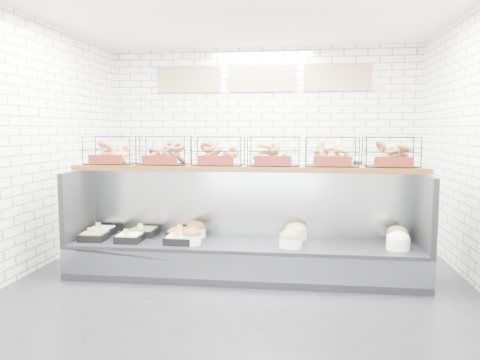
# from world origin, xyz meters

# --- Properties ---
(ground) EXTENTS (5.50, 5.50, 0.00)m
(ground) POSITION_xyz_m (0.00, 0.00, 0.00)
(ground) COLOR black
(ground) RESTS_ON ground
(room_shell) EXTENTS (5.02, 5.51, 3.01)m
(room_shell) POSITION_xyz_m (0.00, 0.60, 2.06)
(room_shell) COLOR white
(room_shell) RESTS_ON ground
(display_case) EXTENTS (4.00, 0.90, 1.20)m
(display_case) POSITION_xyz_m (-0.01, 0.35, 0.33)
(display_case) COLOR black
(display_case) RESTS_ON ground
(bagel_shelf) EXTENTS (4.10, 0.50, 0.40)m
(bagel_shelf) POSITION_xyz_m (0.00, 0.52, 1.39)
(bagel_shelf) COLOR #4C2910
(bagel_shelf) RESTS_ON display_case
(prep_counter) EXTENTS (4.00, 0.60, 1.20)m
(prep_counter) POSITION_xyz_m (-0.01, 2.43, 0.47)
(prep_counter) COLOR #93969B
(prep_counter) RESTS_ON ground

